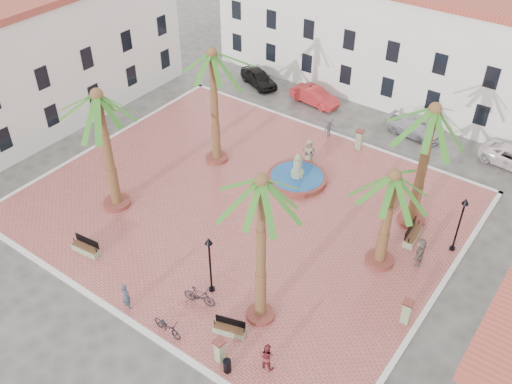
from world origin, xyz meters
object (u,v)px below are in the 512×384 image
(palm_e, at_px, (392,189))
(bench_e, at_px, (412,235))
(palm_nw, at_px, (212,66))
(car_red, at_px, (315,96))
(palm_s, at_px, (261,196))
(pedestrian_fountain_b, at_px, (308,153))
(pedestrian_fountain_a, at_px, (309,152))
(pedestrian_north, at_px, (330,127))
(bicycle_b, at_px, (199,296))
(bench_ne, at_px, (394,199))
(car_black, at_px, (259,78))
(bench_s, at_px, (86,248))
(litter_bin, at_px, (227,366))
(cyclist_b, at_px, (267,356))
(palm_ne, at_px, (432,124))
(pedestrian_east, at_px, (420,252))
(lamppost_e, at_px, (462,216))
(bicycle_a, at_px, (167,326))
(car_silver, at_px, (414,128))
(fountain, at_px, (297,177))
(palm_sw, at_px, (99,109))
(bollard_n, at_px, (359,139))
(bollard_se, at_px, (220,350))
(lamppost_s, at_px, (210,256))
(bench_se, at_px, (229,330))
(bollard_e, at_px, (407,311))
(cyclist_a, at_px, (126,296))

(palm_e, relative_size, bench_e, 3.20)
(palm_nw, bearing_deg, car_red, 83.81)
(palm_s, bearing_deg, pedestrian_fountain_b, 112.27)
(bench_e, relative_size, pedestrian_fountain_a, 1.08)
(car_red, bearing_deg, bench_e, -123.04)
(pedestrian_north, bearing_deg, bicycle_b, -154.00)
(bench_ne, xyz_separation_m, car_black, (-16.86, 8.48, 0.30))
(bench_s, relative_size, bench_ne, 1.03)
(litter_bin, xyz_separation_m, car_red, (-10.31, 24.74, 0.17))
(cyclist_b, bearing_deg, bench_e, -104.07)
(palm_ne, height_order, pedestrian_east, palm_ne)
(bench_e, bearing_deg, car_black, 55.23)
(lamppost_e, height_order, car_black, lamppost_e)
(bicycle_a, distance_m, car_silver, 25.01)
(fountain, distance_m, bicycle_b, 12.30)
(palm_e, relative_size, pedestrian_fountain_a, 3.44)
(palm_s, distance_m, pedestrian_fountain_b, 15.93)
(car_red, bearing_deg, car_black, 96.42)
(palm_sw, relative_size, pedestrian_north, 5.17)
(palm_nw, xyz_separation_m, bench_ne, (12.39, 2.82, -6.94))
(bench_s, xyz_separation_m, pedestrian_north, (4.99, 19.29, 0.53))
(bench_s, height_order, lamppost_e, lamppost_e)
(bicycle_a, distance_m, pedestrian_east, 14.44)
(palm_sw, relative_size, pedestrian_fountain_a, 4.44)
(lamppost_e, height_order, litter_bin, lamppost_e)
(cyclist_b, bearing_deg, car_silver, -88.27)
(pedestrian_fountain_b, bearing_deg, bollard_n, 71.75)
(palm_nw, bearing_deg, palm_s, -42.09)
(car_black, bearing_deg, pedestrian_fountain_a, -105.67)
(palm_ne, height_order, bollard_se, palm_ne)
(bench_s, bearing_deg, palm_e, 27.14)
(bench_s, distance_m, bicycle_a, 7.99)
(cyclist_b, bearing_deg, lamppost_s, -28.52)
(bench_se, bearing_deg, bollard_n, 80.98)
(fountain, bearing_deg, palm_s, -66.20)
(bench_s, height_order, car_silver, car_silver)
(bench_s, xyz_separation_m, lamppost_s, (7.78, 1.99, 2.29))
(palm_ne, height_order, pedestrian_fountain_a, palm_ne)
(car_black, relative_size, car_silver, 0.99)
(bollard_n, xyz_separation_m, bollard_e, (9.55, -13.01, -0.01))
(bench_e, relative_size, car_silver, 0.48)
(fountain, xyz_separation_m, car_black, (-10.50, 10.14, 0.28))
(bollard_n, distance_m, cyclist_a, 20.79)
(pedestrian_north, bearing_deg, bollard_e, -120.31)
(bicycle_b, relative_size, pedestrian_fountain_a, 0.99)
(car_red, bearing_deg, bollard_se, -152.20)
(palm_sw, xyz_separation_m, palm_s, (12.81, -2.05, 0.87))
(bollard_e, bearing_deg, bench_se, -139.36)
(palm_sw, xyz_separation_m, bench_s, (1.87, -4.14, -6.67))
(palm_nw, distance_m, pedestrian_east, 17.14)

